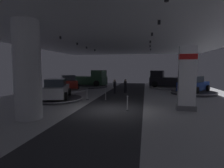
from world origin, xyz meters
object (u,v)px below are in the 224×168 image
display_platform_mid_left (57,99)px  visitor_walking_far (115,86)px  brand_sign_pylon (187,78)px  display_platform_far_right (193,93)px  display_platform_deep_left (89,86)px  display_car_far_right (193,85)px  display_car_mid_left (56,89)px  display_platform_far_left (68,89)px  visitor_walking_near (125,85)px  pickup_truck_deep_left (91,79)px  pickup_truck_deep_right (167,80)px  display_platform_deep_right (169,88)px  column_left (27,70)px  display_car_far_left (68,82)px

display_platform_mid_left → visitor_walking_far: 6.78m
brand_sign_pylon → display_platform_far_right: brand_sign_pylon is taller
display_platform_deep_left → display_car_far_right: bearing=-20.3°
display_car_mid_left → display_platform_far_left: bearing=106.2°
display_car_mid_left → visitor_walking_far: 6.76m
visitor_walking_near → visitor_walking_far: size_ratio=1.00×
pickup_truck_deep_left → display_car_mid_left: (0.41, -11.39, -0.20)m
pickup_truck_deep_left → display_car_far_right: 14.34m
pickup_truck_deep_right → display_platform_far_right: pickup_truck_deep_right is taller
display_platform_far_right → display_car_mid_left: bearing=-153.9°
display_car_far_right → display_platform_deep_right: bearing=110.7°
column_left → visitor_walking_near: bearing=69.9°
column_left → display_platform_deep_right: 19.81m
pickup_truck_deep_left → display_platform_far_right: size_ratio=1.16×
brand_sign_pylon → display_platform_deep_left: (-11.28, 13.27, -2.10)m
display_platform_deep_right → display_car_mid_left: (-11.13, -11.38, 0.86)m
display_car_far_left → display_platform_deep_right: bearing=19.8°
pickup_truck_deep_left → pickup_truck_deep_right: 11.22m
brand_sign_pylon → pickup_truck_deep_right: size_ratio=0.77×
display_platform_mid_left → display_car_far_left: size_ratio=1.01×
visitor_walking_near → pickup_truck_deep_right: bearing=46.6°
display_car_mid_left → column_left: bearing=-76.8°
visitor_walking_near → pickup_truck_deep_left: bearing=136.9°
display_platform_deep_left → display_car_far_left: size_ratio=1.25×
display_platform_deep_left → display_platform_far_left: size_ratio=1.12×
display_car_far_right → visitor_walking_near: bearing=-176.1°
visitor_walking_far → display_car_far_left: bearing=166.2°
pickup_truck_deep_right → display_platform_mid_left: 15.76m
display_car_mid_left → display_platform_far_left: size_ratio=0.90×
display_platform_deep_left → visitor_walking_far: size_ratio=3.57×
display_platform_mid_left → display_car_mid_left: size_ratio=1.00×
visitor_walking_far → column_left: bearing=-105.9°
display_platform_far_right → visitor_walking_near: 7.58m
display_platform_deep_right → display_platform_far_right: bearing=-69.0°
display_platform_deep_left → display_platform_far_left: bearing=-104.5°
visitor_walking_far → display_car_far_right: bearing=8.1°
display_platform_deep_right → display_car_far_left: display_car_far_left is taller
visitor_walking_near → display_platform_mid_left: bearing=-133.5°
display_platform_far_right → display_car_far_left: display_car_far_left is taller
column_left → visitor_walking_near: (4.19, 11.48, -1.84)m
display_platform_deep_right → display_car_far_left: bearing=-160.2°
brand_sign_pylon → display_car_far_right: size_ratio=0.98×
display_car_far_right → visitor_walking_near: size_ratio=2.78×
pickup_truck_deep_left → display_car_mid_left: bearing=-87.9°
display_car_far_left → display_platform_mid_left: bearing=-73.9°
display_platform_deep_right → pickup_truck_deep_right: size_ratio=1.01×
brand_sign_pylon → display_platform_far_right: bearing=73.2°
display_platform_far_right → display_car_far_left: bearing=178.9°
brand_sign_pylon → pickup_truck_deep_right: bearing=88.9°
pickup_truck_deep_left → visitor_walking_near: 8.11m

